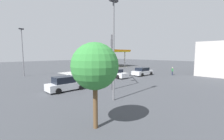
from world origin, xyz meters
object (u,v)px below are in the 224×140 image
at_px(traffic_signal_mast, 112,49).
at_px(car_2, 143,72).
at_px(car_0, 66,84).
at_px(pedestrian, 172,71).
at_px(tree_corner_a, 95,67).
at_px(car_1, 115,73).
at_px(street_light_pole_b, 22,48).
at_px(street_light_pole_a, 113,42).
at_px(fire_hydrant, 111,68).

height_order(traffic_signal_mast, car_2, traffic_signal_mast).
distance_m(car_0, pedestrian, 21.06).
relative_size(car_2, tree_corner_a, 0.97).
xyz_separation_m(traffic_signal_mast, car_1, (-4.63, -3.82, -4.05)).
xyz_separation_m(car_1, pedestrian, (-10.04, 5.87, 0.13)).
xyz_separation_m(traffic_signal_mast, car_0, (6.13, -1.24, -4.02)).
bearing_deg(street_light_pole_b, car_0, 90.72).
height_order(car_0, car_1, car_0).
relative_size(car_1, street_light_pole_b, 0.55).
distance_m(pedestrian, street_light_pole_a, 20.23).
relative_size(car_0, street_light_pole_a, 0.51).
distance_m(car_1, fire_hydrant, 14.52).
relative_size(car_1, tree_corner_a, 1.01).
bearing_deg(car_0, street_light_pole_a, -77.46).
distance_m(car_0, fire_hydrant, 24.44).
height_order(car_2, fire_hydrant, car_2).
bearing_deg(car_1, fire_hydrant, 140.06).
distance_m(tree_corner_a, fire_hydrant, 32.72).
bearing_deg(car_0, car_2, 3.68).
height_order(street_light_pole_a, tree_corner_a, street_light_pole_a).
bearing_deg(car_1, tree_corner_a, -47.68).
bearing_deg(pedestrian, car_0, 34.91).
bearing_deg(traffic_signal_mast, car_0, 123.56).
bearing_deg(street_light_pole_a, fire_hydrant, -134.13).
relative_size(street_light_pole_a, tree_corner_a, 1.82).
bearing_deg(car_2, car_1, 165.21).
distance_m(car_2, fire_hydrant, 13.28).
xyz_separation_m(car_0, car_1, (-10.76, -2.58, -0.03)).
height_order(car_1, pedestrian, pedestrian).
xyz_separation_m(car_0, tree_corner_a, (3.04, 9.19, 2.73)).
bearing_deg(car_1, car_2, 73.95).
distance_m(car_1, pedestrian, 11.63).
xyz_separation_m(car_1, tree_corner_a, (13.80, 11.77, 2.76)).
bearing_deg(street_light_pole_a, car_1, -136.74).
height_order(car_2, street_light_pole_b, street_light_pole_b).
relative_size(street_light_pole_a, fire_hydrant, 10.16).
height_order(pedestrian, tree_corner_a, tree_corner_a).
relative_size(traffic_signal_mast, street_light_pole_b, 0.72).
distance_m(traffic_signal_mast, fire_hydrant, 20.93).
xyz_separation_m(car_0, car_2, (-16.51, -0.72, -0.03)).
bearing_deg(pedestrian, fire_hydrant, -44.86).
bearing_deg(street_light_pole_b, tree_corner_a, 83.50).
bearing_deg(car_2, car_0, -174.39).
xyz_separation_m(street_light_pole_a, tree_corner_a, (4.31, 2.84, -1.70)).
xyz_separation_m(street_light_pole_b, fire_hydrant, (-20.63, 2.32, -4.76)).
relative_size(car_0, tree_corner_a, 0.93).
xyz_separation_m(traffic_signal_mast, street_light_pole_b, (6.33, -16.97, 0.42)).
distance_m(street_light_pole_a, street_light_pole_b, 22.12).
relative_size(traffic_signal_mast, car_0, 1.42).
bearing_deg(fire_hydrant, car_1, 48.20).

